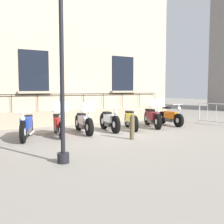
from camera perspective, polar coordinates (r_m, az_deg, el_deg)
ground_plane at (r=11.27m, az=-0.76°, el=-3.94°), size 60.00×60.00×0.00m
building_facade at (r=13.84m, az=-6.82°, el=13.44°), size 0.82×10.71×7.83m
motorcycle_blue at (r=9.79m, az=-17.55°, el=-2.82°), size 2.07×0.99×1.00m
motorcycle_red at (r=10.17m, az=-11.24°, el=-2.56°), size 2.05×0.72×1.29m
motorcycle_silver at (r=10.65m, az=-5.98°, el=-2.23°), size 2.17×0.68×1.25m
motorcycle_white at (r=11.10m, az=-0.52°, el=-1.91°), size 1.95×0.65×1.01m
motorcycle_yellow at (r=11.61m, az=4.06°, el=-1.65°), size 1.99×1.01×0.92m
motorcycle_maroon at (r=12.38m, az=8.56°, el=-1.13°), size 2.09×1.06×1.31m
motorcycle_orange at (r=13.14m, az=12.18°, el=-1.05°), size 1.94×0.57×1.04m
lamppost at (r=6.58m, az=-10.74°, el=20.75°), size 0.34×1.04×4.76m
crowd_barrier at (r=13.82m, az=21.94°, el=-0.30°), size 2.31×0.40×1.05m
bollard at (r=9.31m, az=4.27°, el=-3.11°), size 0.17×0.17×0.87m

